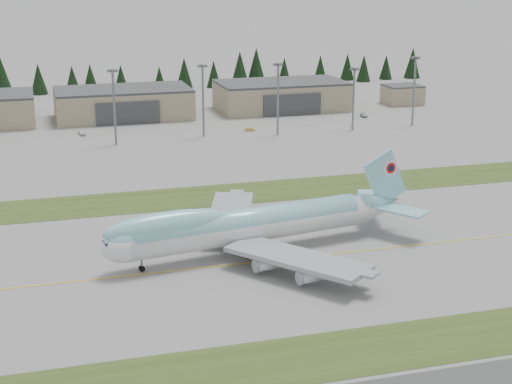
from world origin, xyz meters
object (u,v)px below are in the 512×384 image
object	(u,v)px
boeing_747_freighter	(249,225)
hangar_center	(123,103)
service_vehicle_a	(82,135)
service_vehicle_c	(363,117)
hangar_right	(281,95)
service_vehicle_b	(250,131)

from	to	relation	value
boeing_747_freighter	hangar_center	bearing A→B (deg)	83.19
service_vehicle_a	service_vehicle_c	world-z (taller)	service_vehicle_c
boeing_747_freighter	service_vehicle_a	size ratio (longest dim) A/B	16.97
boeing_747_freighter	hangar_right	bearing A→B (deg)	60.30
boeing_747_freighter	service_vehicle_c	bearing A→B (deg)	48.04
hangar_center	service_vehicle_a	bearing A→B (deg)	-122.71
hangar_center	service_vehicle_c	xyz separation A→B (m)	(84.27, -22.77, -5.39)
hangar_center	service_vehicle_b	world-z (taller)	hangar_center
hangar_right	service_vehicle_b	bearing A→B (deg)	-122.57
service_vehicle_a	service_vehicle_b	xyz separation A→B (m)	(54.65, -8.52, 0.00)
service_vehicle_a	hangar_right	bearing A→B (deg)	2.69
service_vehicle_a	service_vehicle_b	size ratio (longest dim) A/B	1.14
service_vehicle_a	service_vehicle_b	bearing A→B (deg)	-24.97
hangar_center	hangar_right	xyz separation A→B (m)	(60.00, 0.00, 0.00)
service_vehicle_a	service_vehicle_c	xyz separation A→B (m)	(101.07, 3.38, 0.00)
boeing_747_freighter	service_vehicle_b	world-z (taller)	boeing_747_freighter
hangar_center	service_vehicle_a	world-z (taller)	hangar_center
boeing_747_freighter	service_vehicle_a	world-z (taller)	boeing_747_freighter
hangar_right	service_vehicle_c	world-z (taller)	hangar_right
service_vehicle_b	hangar_center	bearing A→B (deg)	54.78
boeing_747_freighter	service_vehicle_b	bearing A→B (deg)	64.72
boeing_747_freighter	service_vehicle_c	xyz separation A→B (m)	(77.49, 121.80, -5.78)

